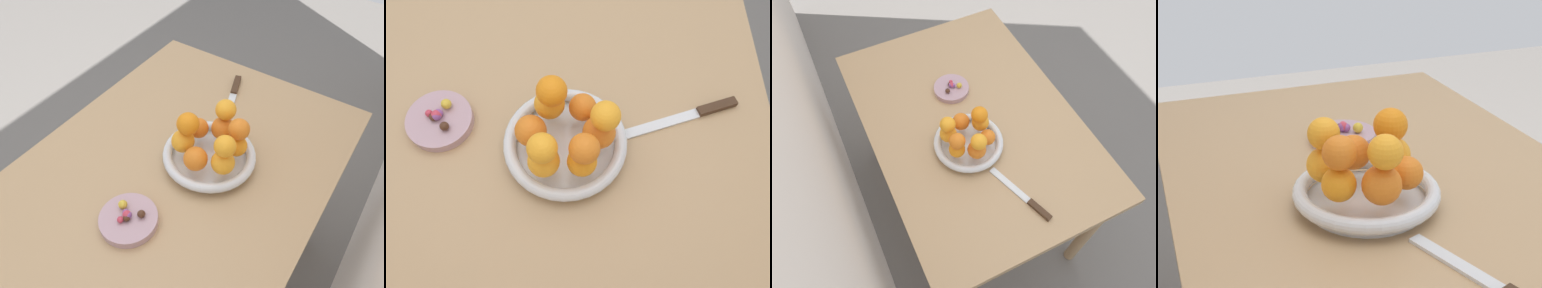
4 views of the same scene
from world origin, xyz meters
The scene contains 22 objects.
dining_table centered at (0.00, 0.00, 0.65)m, with size 1.10×0.76×0.74m.
fruit_bowl centered at (-0.10, 0.06, 0.76)m, with size 0.25×0.25×0.04m.
candy_dish centered at (0.17, 0.01, 0.75)m, with size 0.14×0.14×0.02m, color #B28C99.
orange_0 centered at (-0.17, 0.06, 0.81)m, with size 0.06×0.06×0.06m, color orange.
orange_1 centered at (-0.14, 0.01, 0.81)m, with size 0.06×0.06×0.06m, color orange.
orange_2 centered at (-0.07, 0.00, 0.81)m, with size 0.06×0.06×0.06m, color orange.
orange_3 centered at (-0.04, 0.06, 0.81)m, with size 0.06×0.06×0.06m, color orange.
orange_4 centered at (-0.07, 0.12, 0.81)m, with size 0.06×0.06×0.06m, color orange.
orange_5 centered at (-0.14, 0.12, 0.81)m, with size 0.06×0.06×0.06m, color orange.
orange_6 centered at (-0.08, 0.01, 0.87)m, with size 0.06×0.06×0.06m, color orange.
orange_7 centered at (-0.07, 0.12, 0.87)m, with size 0.05×0.05×0.05m, color orange.
orange_8 centered at (-0.14, 0.12, 0.86)m, with size 0.06×0.06×0.06m, color orange.
orange_9 centered at (-0.18, 0.06, 0.87)m, with size 0.06×0.06×0.06m, color orange.
candy_ball_0 centered at (0.17, 0.01, 0.77)m, with size 0.02×0.02×0.02m, color #8C4C99.
candy_ball_1 centered at (0.18, 0.00, 0.77)m, with size 0.02×0.02×0.02m, color #C6384C.
candy_ball_2 centered at (0.15, -0.02, 0.77)m, with size 0.02×0.02×0.02m, color gold.
candy_ball_3 centered at (0.15, 0.03, 0.77)m, with size 0.02×0.02×0.02m, color #472819.
candy_ball_4 centered at (0.17, 0.01, 0.77)m, with size 0.02×0.02×0.02m, color #C6384C.
candy_ball_5 centered at (0.17, 0.01, 0.77)m, with size 0.02×0.02×0.02m, color #472819.
candy_ball_6 centered at (0.16, 0.00, 0.77)m, with size 0.02×0.02×0.02m, color #8C4C99.
candy_ball_7 centered at (0.16, 0.00, 0.77)m, with size 0.01×0.01×0.01m, color #C6384C.
knife centered at (-0.37, -0.02, 0.75)m, with size 0.25×0.10×0.01m.
Camera 4 is at (-0.91, 0.40, 1.24)m, focal length 55.00 mm.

